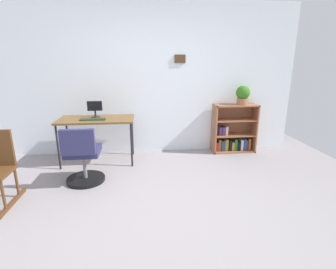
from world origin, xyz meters
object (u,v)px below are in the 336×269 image
Objects in this scene: office_chair at (83,159)px; bookshelf_low at (232,131)px; keyboard at (93,119)px; potted_plant_on_shelf at (243,95)px; desk at (96,122)px; monitor at (95,109)px.

office_chair is 0.93× the size of bookshelf_low.
bookshelf_low is (2.42, 0.38, -0.36)m from keyboard.
potted_plant_on_shelf is at bearing 21.57° from office_chair.
potted_plant_on_shelf is (2.58, 1.02, 0.71)m from office_chair.
keyboard is 1.17× the size of potted_plant_on_shelf.
potted_plant_on_shelf reaches higher than desk.
office_chair is at bearing -93.53° from keyboard.
monitor reaches higher than keyboard.
monitor is 2.47m from bookshelf_low.
keyboard is 0.48× the size of office_chair.
office_chair is at bearing -93.34° from monitor.
keyboard is at bearing 86.47° from office_chair.
bookshelf_low is at bearing 8.98° from keyboard.
desk is 3.56× the size of potted_plant_on_shelf.
bookshelf_low is 0.69m from potted_plant_on_shelf.
keyboard is 2.48m from bookshelf_low.
monitor reaches higher than bookshelf_low.
desk is at bearing -174.78° from potted_plant_on_shelf.
office_chair reaches higher than keyboard.
potted_plant_on_shelf reaches higher than keyboard.
keyboard is at bearing -171.02° from bookshelf_low.
office_chair is (-0.05, -0.89, -0.53)m from monitor.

